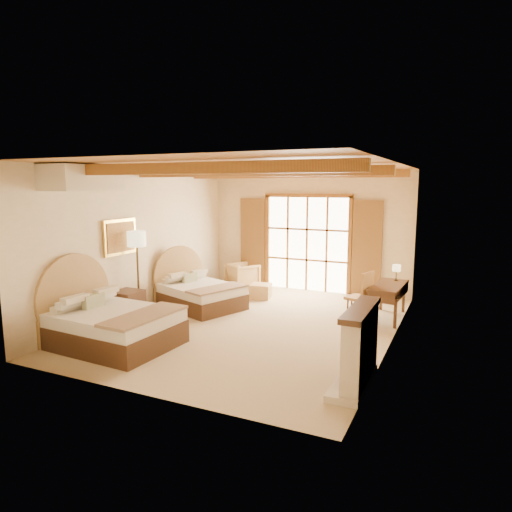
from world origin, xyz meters
The scene contains 19 objects.
floor centered at (0.00, 0.00, 0.00)m, with size 7.00×7.00×0.00m, color #C7B187.
wall_back centered at (0.00, 3.50, 1.60)m, with size 5.50×5.50×0.00m, color beige.
wall_left centered at (-2.75, 0.00, 1.60)m, with size 7.00×7.00×0.00m, color beige.
wall_right centered at (2.75, 0.00, 1.60)m, with size 7.00×7.00×0.00m, color beige.
ceiling centered at (0.00, 0.00, 3.20)m, with size 7.00×7.00×0.00m, color #AD793A.
ceiling_beams centered at (0.00, 0.00, 3.08)m, with size 5.39×4.60×0.18m, color olive, non-canonical shape.
french_doors centered at (0.00, 3.44, 1.25)m, with size 3.95×0.08×2.60m.
fireplace centered at (2.60, -2.00, 0.51)m, with size 0.46×1.40×1.16m.
painting centered at (-2.70, -0.75, 1.75)m, with size 0.06×0.95×0.75m.
canopy_valance centered at (-2.40, -2.00, 2.95)m, with size 0.70×1.40×0.45m, color beige.
bed_near centered at (-1.85, -2.15, 0.42)m, with size 2.18×1.70×1.38m.
bed_far centered at (-1.76, 0.65, 0.36)m, with size 2.27×1.92×1.20m.
nightstand centered at (-2.44, -0.92, 0.33)m, with size 0.55×0.55×0.66m, color #452918.
floor_lamp centered at (-2.50, -0.48, 1.58)m, with size 0.39×0.39×1.86m.
armchair centered at (-1.68, 2.92, 0.35)m, with size 0.74×0.76×0.69m, color #AD884F.
ottoman centered at (-0.75, 2.08, 0.18)m, with size 0.49×0.49×0.36m, color #B1814B.
desk centered at (2.44, 1.61, 0.40)m, with size 0.69×1.41×0.74m.
desk_chair centered at (1.91, 1.29, 0.32)m, with size 0.59×0.58×1.04m.
desk_lamp centered at (2.53, 2.08, 1.01)m, with size 0.18×0.18×0.35m.
Camera 1 is at (3.86, -8.16, 2.83)m, focal length 32.00 mm.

